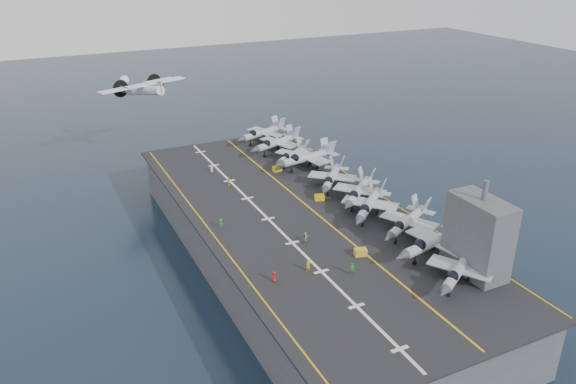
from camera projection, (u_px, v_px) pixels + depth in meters
name	position (u px, v px, depth m)	size (l,w,h in m)	color
ground	(297.00, 261.00, 108.84)	(500.00, 500.00, 0.00)	#142135
hull	(297.00, 238.00, 106.81)	(36.00, 90.00, 10.00)	#56595E
flight_deck	(297.00, 213.00, 104.71)	(38.00, 92.00, 0.40)	black
foul_line	(312.00, 209.00, 105.82)	(0.35, 90.00, 0.02)	gold
landing_centerline	(268.00, 219.00, 102.22)	(0.50, 90.00, 0.02)	silver
deck_edge_port	(210.00, 231.00, 97.82)	(0.25, 90.00, 0.02)	gold
deck_edge_stbd	(380.00, 195.00, 112.02)	(0.25, 90.00, 0.02)	gold
island_superstructure	(480.00, 227.00, 82.92)	(5.00, 10.00, 15.00)	#56595E
fighter_jet_0	(459.00, 269.00, 81.86)	(17.08, 15.50, 4.94)	gray
fighter_jet_1	(434.00, 241.00, 89.02)	(17.74, 13.64, 5.52)	#939BA3
fighter_jet_2	(407.00, 221.00, 95.77)	(17.69, 15.66, 5.14)	#9EA5AF
fighter_jet_3	(369.00, 204.00, 101.96)	(18.22, 17.88, 5.32)	#8F979D
fighter_jet_4	(359.00, 190.00, 107.58)	(17.81, 17.33, 5.19)	#9FA8B0
fighter_jet_5	(332.00, 177.00, 114.12)	(16.91, 17.35, 5.06)	#A0ABB2
fighter_jet_6	(308.00, 157.00, 123.99)	(17.84, 13.51, 5.61)	gray
fighter_jet_7	(293.00, 154.00, 127.15)	(15.79, 14.49, 4.56)	#939AA2
fighter_jet_8	(277.00, 142.00, 133.68)	(18.16, 15.15, 5.38)	#969DA4
tow_cart_a	(360.00, 252.00, 90.00)	(2.18, 1.68, 1.17)	gold
tow_cart_b	(319.00, 197.00, 109.54)	(2.12, 1.67, 1.12)	#DFB908
tow_cart_c	(277.00, 169.00, 123.52)	(2.09, 1.55, 1.14)	gold
crew_0	(274.00, 277.00, 82.85)	(1.16, 1.24, 1.72)	#B21919
crew_1	(308.00, 266.00, 85.46)	(1.15, 0.78, 1.90)	gold
crew_2	(304.00, 239.00, 93.41)	(1.06, 1.21, 1.70)	#27802A
crew_3	(221.00, 223.00, 98.88)	(1.09, 1.15, 1.60)	#268C33
crew_4	(229.00, 181.00, 115.96)	(1.12, 1.33, 1.89)	yellow
crew_5	(212.00, 168.00, 123.00)	(1.17, 1.10, 1.63)	silver
crew_6	(352.00, 269.00, 84.48)	(1.33, 1.00, 2.02)	#1D8124
crew_7	(306.00, 237.00, 94.21)	(1.12, 0.89, 1.64)	silver
transport_plane	(144.00, 90.00, 145.39)	(28.96, 24.34, 5.83)	silver
fighter_jet_9	(263.00, 132.00, 140.67)	(18.16, 15.15, 5.38)	#969DA4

